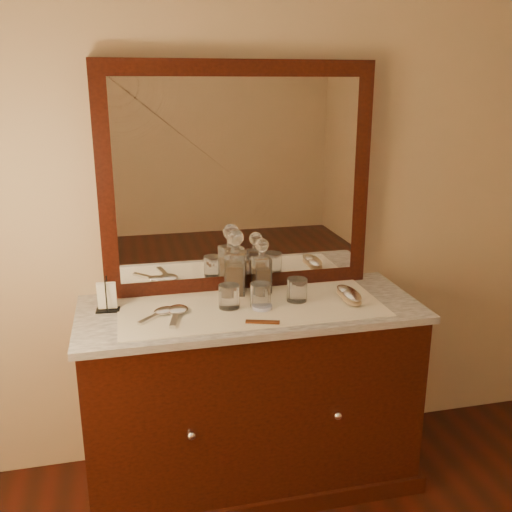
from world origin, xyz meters
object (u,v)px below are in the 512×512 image
at_px(napkin_rack, 107,298).
at_px(hand_mirror_inner, 177,311).
at_px(pin_dish, 262,307).
at_px(brush_near, 351,297).
at_px(decanter_left, 236,269).
at_px(decanter_right, 262,271).
at_px(hand_mirror_outer, 162,312).
at_px(dresser_cabinet, 251,398).
at_px(brush_far, 348,293).
at_px(mirror_frame, 238,179).
at_px(comb, 263,322).

bearing_deg(napkin_rack, hand_mirror_inner, -21.28).
bearing_deg(pin_dish, brush_near, -1.94).
relative_size(decanter_left, decanter_right, 1.19).
height_order(pin_dish, hand_mirror_outer, hand_mirror_outer).
height_order(dresser_cabinet, napkin_rack, napkin_rack).
height_order(brush_far, hand_mirror_outer, brush_far).
bearing_deg(hand_mirror_inner, pin_dish, -4.34).
bearing_deg(napkin_rack, decanter_left, 7.23).
distance_m(pin_dish, hand_mirror_outer, 0.41).
relative_size(brush_near, brush_far, 1.02).
bearing_deg(decanter_left, hand_mirror_outer, -153.86).
bearing_deg(hand_mirror_inner, mirror_frame, 40.61).
relative_size(pin_dish, decanter_left, 0.28).
bearing_deg(hand_mirror_inner, dresser_cabinet, 4.30).
xyz_separation_m(pin_dish, hand_mirror_inner, (-0.35, 0.03, 0.00)).
height_order(napkin_rack, brush_far, napkin_rack).
height_order(napkin_rack, hand_mirror_outer, napkin_rack).
relative_size(pin_dish, napkin_rack, 0.58).
bearing_deg(pin_dish, napkin_rack, 167.94).
height_order(mirror_frame, brush_near, mirror_frame).
distance_m(comb, napkin_rack, 0.66).
bearing_deg(comb, dresser_cabinet, 109.11).
relative_size(decanter_right, brush_near, 1.46).
height_order(comb, napkin_rack, napkin_rack).
bearing_deg(brush_near, hand_mirror_outer, 176.45).
relative_size(brush_near, hand_mirror_outer, 0.96).
relative_size(decanter_left, hand_mirror_inner, 1.27).
distance_m(napkin_rack, hand_mirror_inner, 0.30).
height_order(hand_mirror_outer, hand_mirror_inner, hand_mirror_inner).
distance_m(mirror_frame, decanter_right, 0.42).
height_order(decanter_right, hand_mirror_outer, decanter_right).
bearing_deg(comb, hand_mirror_outer, 172.13).
xyz_separation_m(napkin_rack, brush_near, (1.02, -0.15, -0.03)).
xyz_separation_m(brush_near, hand_mirror_outer, (-0.80, 0.05, -0.01)).
distance_m(decanter_left, hand_mirror_inner, 0.35).
distance_m(mirror_frame, brush_near, 0.71).
bearing_deg(napkin_rack, mirror_frame, 15.38).
relative_size(napkin_rack, decanter_left, 0.49).
xyz_separation_m(decanter_left, brush_far, (0.46, -0.17, -0.09)).
distance_m(dresser_cabinet, brush_far, 0.64).
height_order(mirror_frame, hand_mirror_inner, mirror_frame).
height_order(brush_far, hand_mirror_inner, brush_far).
relative_size(napkin_rack, decanter_right, 0.58).
distance_m(decanter_right, brush_near, 0.41).
relative_size(comb, napkin_rack, 0.93).
xyz_separation_m(mirror_frame, decanter_left, (-0.03, -0.09, -0.38)).
xyz_separation_m(napkin_rack, brush_far, (1.02, -0.10, -0.03)).
distance_m(brush_near, brush_far, 0.05).
distance_m(mirror_frame, napkin_rack, 0.75).
relative_size(pin_dish, hand_mirror_outer, 0.47).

